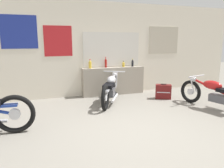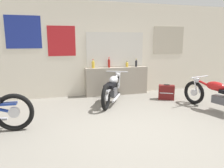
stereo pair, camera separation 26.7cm
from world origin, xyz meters
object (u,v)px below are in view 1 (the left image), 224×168
Objects in this scene: bottle_center at (124,64)px; bottle_right_center at (132,63)px; hard_case_darkred at (163,92)px; bottle_left_center at (106,63)px; bottle_leftmost at (90,64)px; motorcycle_silver at (111,88)px; motorcycle_red at (216,94)px.

bottle_right_center is (0.29, -0.03, 0.03)m from bottle_center.
bottle_left_center is at bearing 144.37° from hard_case_darkred.
bottle_left_center reaches higher than bottle_leftmost.
motorcycle_silver is at bearing -131.11° from bottle_center.
bottle_left_center is 1.28× the size of bottle_right_center.
bottle_center is at bearing 0.44° from bottle_leftmost.
bottle_center reaches higher than hard_case_darkred.
motorcycle_red is 2.65m from motorcycle_silver.
motorcycle_silver is at bearing -141.98° from bottle_right_center.
hard_case_darkred is (1.42, -1.02, -0.79)m from bottle_left_center.
bottle_right_center is (1.37, -0.02, -0.01)m from bottle_leftmost.
bottle_left_center is 1.05m from motorcycle_silver.
motorcycle_red is at bearing -63.50° from hard_case_darkred.
motorcycle_silver reaches higher than hard_case_darkred.
bottle_leftmost is at bearing 179.13° from bottle_right_center.
bottle_right_center is 1.34m from hard_case_darkred.
motorcycle_red is at bearing -41.61° from bottle_leftmost.
motorcycle_red is (2.57, -2.28, -0.59)m from bottle_leftmost.
motorcycle_red is (1.20, -2.26, -0.58)m from bottle_right_center.
bottle_leftmost reaches higher than bottle_right_center.
bottle_left_center is at bearing 177.29° from bottle_center.
hard_case_darkred is at bearing 116.50° from motorcycle_red.
bottle_left_center is at bearing 4.07° from bottle_leftmost.
bottle_leftmost is 0.15× the size of motorcycle_silver.
bottle_center is at bearing 123.07° from motorcycle_red.
bottle_left_center is 0.58m from bottle_center.
motorcycle_red is (2.07, -2.32, -0.61)m from bottle_left_center.
bottle_left_center is 1.92m from hard_case_darkred.
bottle_leftmost reaches higher than motorcycle_red.
bottle_left_center reaches higher than hard_case_darkred.
bottle_leftmost is 1.08m from bottle_center.
motorcycle_red is at bearing -62.11° from bottle_right_center.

